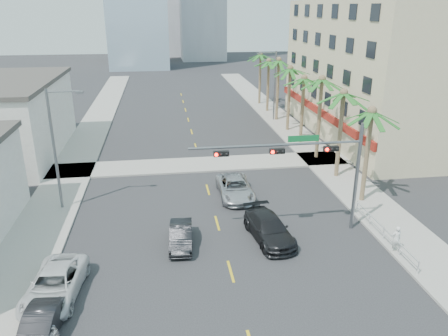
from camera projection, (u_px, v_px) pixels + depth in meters
name	position (u px, v px, depth m)	size (l,w,h in m)	color
ground	(244.00, 318.00, 21.31)	(260.00, 260.00, 0.00)	#262628
sidewalk_right	(329.00, 165.00, 41.45)	(4.00, 120.00, 0.15)	gray
sidewalk_left	(67.00, 179.00, 38.21)	(4.00, 120.00, 0.15)	gray
sidewalk_cross	(201.00, 164.00, 41.69)	(80.00, 4.00, 0.15)	gray
building_right	(386.00, 70.00, 49.50)	(15.25, 28.00, 15.00)	beige
building_left_far	(0.00, 121.00, 43.40)	(11.00, 18.00, 7.20)	beige
traffic_signal_mast	(311.00, 161.00, 27.70)	(11.12, 0.54, 7.20)	slate
palm_tree_0	(372.00, 112.00, 31.54)	(4.80, 4.80, 7.80)	brown
palm_tree_1	(344.00, 94.00, 36.24)	(4.80, 4.80, 8.16)	brown
palm_tree_2	(322.00, 80.00, 40.94)	(4.80, 4.80, 8.52)	brown
palm_tree_3	(304.00, 79.00, 46.01)	(4.80, 4.80, 7.80)	brown
palm_tree_4	(290.00, 69.00, 50.71)	(4.80, 4.80, 8.16)	brown
palm_tree_5	(279.00, 61.00, 55.41)	(4.80, 4.80, 8.52)	brown
palm_tree_6	(269.00, 61.00, 60.48)	(4.80, 4.80, 7.80)	brown
palm_tree_7	(261.00, 55.00, 65.18)	(4.80, 4.80, 8.16)	brown
streetlight_left	(57.00, 144.00, 31.05)	(2.55, 0.25, 9.00)	slate
streetlight_right	(273.00, 82.00, 56.28)	(2.55, 0.25, 9.00)	slate
guardrail	(384.00, 232.00, 28.03)	(0.08, 8.08, 1.00)	silver
car_parked_mid	(41.00, 325.00, 19.81)	(1.42, 4.08, 1.35)	black
car_parked_far	(55.00, 285.00, 22.56)	(2.50, 5.42, 1.51)	silver
car_lane_left	(181.00, 236.00, 27.54)	(1.40, 4.02, 1.32)	black
car_lane_center	(235.00, 188.00, 34.58)	(2.54, 5.51, 1.53)	#BCBDC1
car_lane_right	(269.00, 228.00, 28.23)	(2.18, 5.37, 1.56)	black
pedestrian	(396.00, 239.00, 26.56)	(0.61, 0.40, 1.67)	silver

